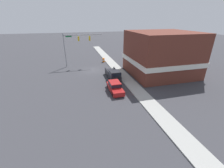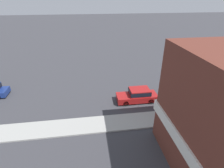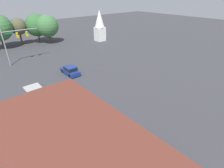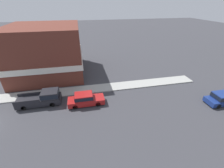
# 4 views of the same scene
# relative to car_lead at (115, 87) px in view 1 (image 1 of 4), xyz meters

# --- Properties ---
(ground_plane) EXTENTS (200.00, 200.00, 0.00)m
(ground_plane) POSITION_rel_car_lead_xyz_m (2.06, -11.64, -0.84)
(ground_plane) COLOR #38383D
(sidewalk_curb) EXTENTS (2.40, 60.00, 0.14)m
(sidewalk_curb) POSITION_rel_car_lead_xyz_m (-3.64, -11.64, -0.77)
(sidewalk_curb) COLOR #9E9E99
(sidewalk_curb) RESTS_ON ground
(near_signal_assembly) EXTENTS (9.08, 0.49, 7.96)m
(near_signal_assembly) POSITION_rel_car_lead_xyz_m (5.06, -15.86, 5.01)
(near_signal_assembly) COLOR gray
(near_signal_assembly) RESTS_ON ground
(car_lead) EXTENTS (1.81, 4.76, 1.62)m
(car_lead) POSITION_rel_car_lead_xyz_m (0.00, 0.00, 0.00)
(car_lead) COLOR black
(car_lead) RESTS_ON ground
(pickup_truck_parked) EXTENTS (2.00, 5.56, 1.90)m
(pickup_truck_parked) POSITION_rel_car_lead_xyz_m (-1.24, -5.46, 0.09)
(pickup_truck_parked) COLOR black
(pickup_truck_parked) RESTS_ON ground
(construction_barrel) EXTENTS (0.60, 0.60, 1.11)m
(construction_barrel) POSITION_rel_car_lead_xyz_m (-1.84, -17.79, -0.27)
(construction_barrel) COLOR orange
(construction_barrel) RESTS_ON ground
(corner_brick_building) EXTENTS (12.82, 12.12, 8.65)m
(corner_brick_building) POSITION_rel_car_lead_xyz_m (-11.60, -5.88, 3.37)
(corner_brick_building) COLOR brown
(corner_brick_building) RESTS_ON ground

